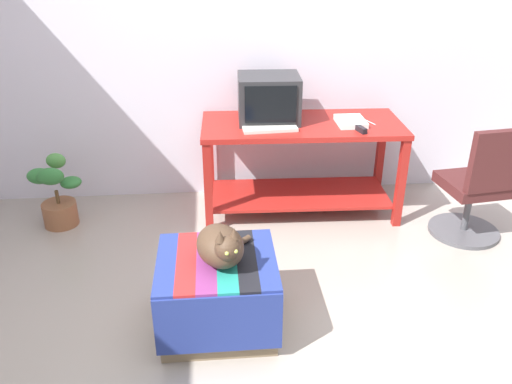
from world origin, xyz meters
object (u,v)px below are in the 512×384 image
at_px(stapler, 361,129).
at_px(desk, 301,151).
at_px(keyboard, 270,128).
at_px(ottoman_with_blanket, 218,294).
at_px(office_chair, 477,190).
at_px(tv_monitor, 269,99).
at_px(potted_plant, 57,198).
at_px(book, 351,121).
at_px(cat, 221,246).

bearing_deg(stapler, desk, 132.34).
distance_m(keyboard, ottoman_with_blanket, 1.41).
xyz_separation_m(ottoman_with_blanket, office_chair, (1.90, 0.84, 0.16)).
xyz_separation_m(ottoman_with_blanket, stapler, (1.09, 1.13, 0.55)).
bearing_deg(tv_monitor, potted_plant, -172.55).
bearing_deg(ottoman_with_blanket, office_chair, 23.96).
distance_m(tv_monitor, office_chair, 1.67).
xyz_separation_m(tv_monitor, office_chair, (1.46, -0.61, -0.54)).
distance_m(desk, tv_monitor, 0.49).
bearing_deg(desk, office_chair, -22.08).
relative_size(desk, stapler, 14.16).
bearing_deg(book, cat, -127.27).
relative_size(keyboard, office_chair, 0.45).
bearing_deg(desk, ottoman_with_blanket, -114.87).
xyz_separation_m(tv_monitor, potted_plant, (-1.65, -0.16, -0.69)).
distance_m(tv_monitor, keyboard, 0.27).
relative_size(cat, office_chair, 0.46).
height_order(cat, stapler, stapler).
xyz_separation_m(tv_monitor, cat, (-0.41, -1.49, -0.36)).
bearing_deg(office_chair, stapler, -26.91).
bearing_deg(ottoman_with_blanket, potted_plant, 132.97).
bearing_deg(ottoman_with_blanket, desk, 63.29).
relative_size(tv_monitor, book, 1.82).
distance_m(desk, cat, 1.56).
relative_size(ottoman_with_blanket, potted_plant, 1.18).
bearing_deg(potted_plant, stapler, -4.00).
bearing_deg(keyboard, stapler, -12.74).
bearing_deg(keyboard, book, 3.36).
bearing_deg(cat, book, 35.58).
xyz_separation_m(ottoman_with_blanket, cat, (0.03, -0.03, 0.34)).
distance_m(desk, potted_plant, 1.92).
distance_m(tv_monitor, stapler, 0.74).
bearing_deg(tv_monitor, desk, -15.44).
bearing_deg(book, ottoman_with_blanket, -128.77).
distance_m(keyboard, stapler, 0.67).
relative_size(office_chair, stapler, 8.09).
distance_m(keyboard, potted_plant, 1.72).
distance_m(book, office_chair, 1.04).
bearing_deg(potted_plant, cat, -47.09).
bearing_deg(ottoman_with_blanket, stapler, 46.20).
relative_size(cat, potted_plant, 0.74).
distance_m(desk, keyboard, 0.39).
relative_size(desk, tv_monitor, 3.28).
xyz_separation_m(desk, book, (0.36, -0.06, 0.26)).
relative_size(desk, ottoman_with_blanket, 2.37).
bearing_deg(tv_monitor, book, -11.01).
bearing_deg(cat, tv_monitor, 57.34).
bearing_deg(office_chair, tv_monitor, -30.00).
distance_m(desk, ottoman_with_blanket, 1.57).
bearing_deg(potted_plant, office_chair, -8.27).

